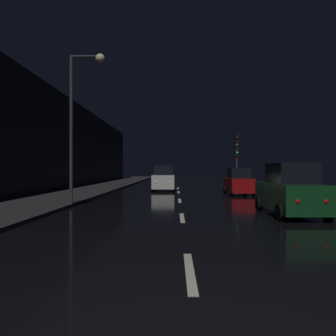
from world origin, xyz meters
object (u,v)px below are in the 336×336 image
Objects in this scene: traffic_light_far_right at (237,150)px; car_approaching_headlights at (164,179)px; car_parked_right_near at (290,191)px; car_parked_right_far at (238,182)px; streetlamp_overhead at (81,106)px.

traffic_light_far_right is 1.13× the size of car_approaching_headlights.
car_parked_right_near reaches higher than car_parked_right_far.
traffic_light_far_right is 1.28× the size of car_parked_right_far.
traffic_light_far_right is at bearing 96.59° from car_approaching_headlights.
car_parked_right_far is (-0.80, -4.70, -2.61)m from traffic_light_far_right.
car_approaching_headlights is at bearing 54.05° from car_parked_right_far.
traffic_light_far_right is at bearing 50.90° from streetlamp_overhead.
streetlamp_overhead is at bearing 129.38° from car_parked_right_far.
streetlamp_overhead reaches higher than traffic_light_far_right.
traffic_light_far_right is 15.70m from streetlamp_overhead.
traffic_light_far_right is at bearing -9.67° from car_parked_right_far.
car_approaching_headlights is (3.59, 11.41, -3.88)m from streetlamp_overhead.
car_parked_right_near is at bearing -180.00° from car_parked_right_far.
traffic_light_far_right reaches higher than car_parked_right_far.
streetlamp_overhead is at bearing -17.46° from car_approaching_headlights.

